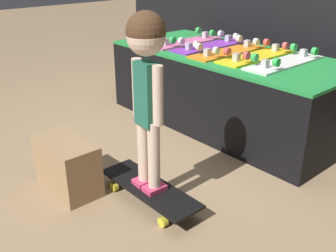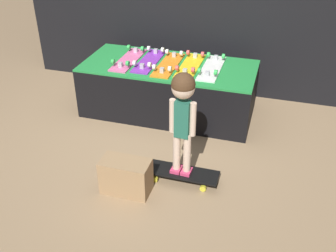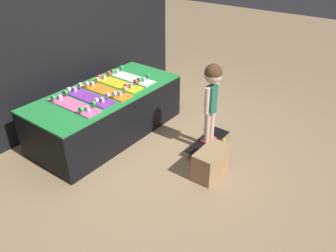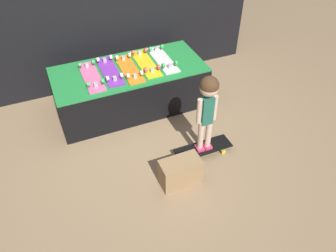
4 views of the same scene
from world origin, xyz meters
TOP-DOWN VIEW (x-y plane):
  - ground_plane at (0.00, 0.00)m, footprint 16.00×16.00m
  - back_wall at (0.00, 1.19)m, footprint 4.00×0.10m
  - display_rack at (0.00, 0.49)m, footprint 1.84×0.83m
  - skateboard_pink_on_rack at (-0.46, 0.48)m, footprint 0.19×0.68m
  - skateboard_purple_on_rack at (-0.23, 0.51)m, footprint 0.19×0.68m
  - skateboard_orange_on_rack at (0.00, 0.47)m, footprint 0.19×0.68m
  - skateboard_yellow_on_rack at (0.23, 0.52)m, footprint 0.19×0.68m
  - skateboard_white_on_rack at (0.46, 0.52)m, footprint 0.19×0.68m
  - skateboard_on_floor at (0.45, -0.65)m, footprint 0.64×0.20m
  - child at (0.45, -0.65)m, footprint 0.22×0.19m
  - storage_box at (0.05, -0.91)m, footprint 0.41×0.21m

SIDE VIEW (x-z plane):
  - ground_plane at x=0.00m, z-range 0.00..0.00m
  - skateboard_on_floor at x=0.45m, z-range 0.03..0.12m
  - storage_box at x=0.05m, z-range 0.00..0.30m
  - display_rack at x=0.00m, z-range 0.00..0.56m
  - skateboard_pink_on_rack at x=-0.46m, z-range 0.53..0.62m
  - skateboard_purple_on_rack at x=-0.23m, z-range 0.53..0.62m
  - skateboard_orange_on_rack at x=0.00m, z-range 0.53..0.62m
  - skateboard_yellow_on_rack at x=0.23m, z-range 0.53..0.62m
  - skateboard_white_on_rack at x=0.46m, z-range 0.53..0.62m
  - child at x=0.45m, z-range 0.27..1.19m
  - back_wall at x=0.00m, z-range 0.00..2.60m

